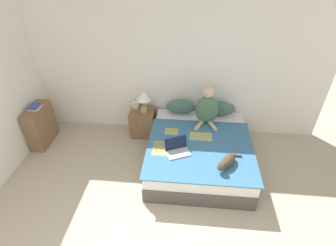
# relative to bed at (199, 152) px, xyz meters

# --- Properties ---
(wall_back) EXTENTS (5.94, 0.05, 2.55)m
(wall_back) POSITION_rel_bed_xyz_m (-0.67, 1.04, 1.03)
(wall_back) COLOR white
(wall_back) RESTS_ON ground_plane
(bed) EXTENTS (1.72, 1.93, 0.50)m
(bed) POSITION_rel_bed_xyz_m (0.00, 0.00, 0.00)
(bed) COLOR #4C4742
(bed) RESTS_ON ground_plane
(pillow_near) EXTENTS (0.56, 0.22, 0.28)m
(pillow_near) POSITION_rel_bed_xyz_m (-0.37, 0.83, 0.39)
(pillow_near) COLOR #42665B
(pillow_near) RESTS_ON bed
(pillow_far) EXTENTS (0.56, 0.22, 0.28)m
(pillow_far) POSITION_rel_bed_xyz_m (0.38, 0.83, 0.39)
(pillow_far) COLOR #42665B
(pillow_far) RESTS_ON bed
(person_sitting) EXTENTS (0.42, 0.41, 0.73)m
(person_sitting) POSITION_rel_bed_xyz_m (0.10, 0.54, 0.55)
(person_sitting) COLOR #476B4C
(person_sitting) RESTS_ON bed
(cat_tabby) EXTENTS (0.40, 0.45, 0.18)m
(cat_tabby) POSITION_rel_bed_xyz_m (0.38, -0.57, 0.33)
(cat_tabby) COLOR #473828
(cat_tabby) RESTS_ON bed
(laptop_open) EXTENTS (0.43, 0.39, 0.23)m
(laptop_open) POSITION_rel_bed_xyz_m (-0.36, -0.33, 0.30)
(laptop_open) COLOR #B7B7BC
(laptop_open) RESTS_ON bed
(nightstand) EXTENTS (0.46, 0.44, 0.54)m
(nightstand) POSITION_rel_bed_xyz_m (-1.12, 0.75, 0.03)
(nightstand) COLOR brown
(nightstand) RESTS_ON ground_plane
(table_lamp) EXTENTS (0.28, 0.28, 0.43)m
(table_lamp) POSITION_rel_bed_xyz_m (-1.07, 0.74, 0.61)
(table_lamp) COLOR tan
(table_lamp) RESTS_ON nightstand
(tissue_box) EXTENTS (0.12, 0.12, 0.14)m
(tissue_box) POSITION_rel_bed_xyz_m (-1.26, 0.87, 0.35)
(tissue_box) COLOR beige
(tissue_box) RESTS_ON nightstand
(bookshelf) EXTENTS (0.27, 0.66, 0.76)m
(bookshelf) POSITION_rel_bed_xyz_m (-2.98, 0.32, 0.13)
(bookshelf) COLOR brown
(bookshelf) RESTS_ON ground_plane
(book_stack_top) EXTENTS (0.19, 0.20, 0.07)m
(book_stack_top) POSITION_rel_bed_xyz_m (-2.97, 0.31, 0.55)
(book_stack_top) COLOR beige
(book_stack_top) RESTS_ON bookshelf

